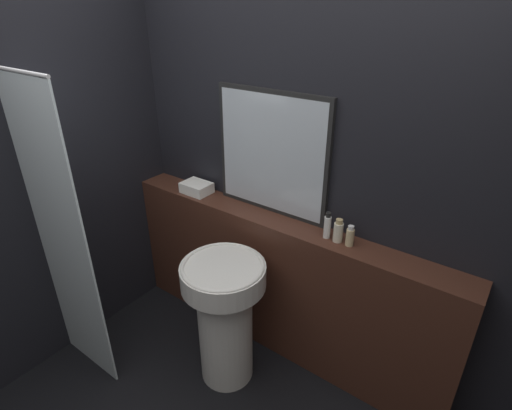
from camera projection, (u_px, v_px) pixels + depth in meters
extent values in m
cube|color=black|center=(293.00, 172.00, 2.41)|extent=(8.00, 0.06, 2.50)
cube|color=#422319|center=(277.00, 285.00, 2.66)|extent=(2.30, 0.21, 0.97)
cylinder|color=silver|center=(226.00, 331.00, 2.46)|extent=(0.33, 0.33, 0.71)
cylinder|color=silver|center=(223.00, 276.00, 2.27)|extent=(0.49, 0.49, 0.13)
torus|color=silver|center=(223.00, 266.00, 2.24)|extent=(0.48, 0.48, 0.02)
cube|color=black|center=(272.00, 154.00, 2.39)|extent=(0.77, 0.03, 0.76)
cube|color=#B2BCC6|center=(271.00, 154.00, 2.39)|extent=(0.72, 0.02, 0.71)
cube|color=white|center=(197.00, 188.00, 2.78)|extent=(0.20, 0.15, 0.07)
cylinder|color=white|center=(327.00, 227.00, 2.24)|extent=(0.04, 0.04, 0.13)
cylinder|color=black|center=(328.00, 215.00, 2.20)|extent=(0.03, 0.03, 0.03)
cylinder|color=beige|center=(338.00, 232.00, 2.21)|extent=(0.05, 0.05, 0.11)
cylinder|color=tan|center=(339.00, 221.00, 2.17)|extent=(0.04, 0.04, 0.02)
cylinder|color=#C6B284|center=(350.00, 237.00, 2.17)|extent=(0.04, 0.04, 0.10)
cylinder|color=silver|center=(351.00, 228.00, 2.14)|extent=(0.03, 0.03, 0.02)
cube|color=silver|center=(63.00, 243.00, 2.28)|extent=(0.53, 0.01, 1.87)
cylinder|color=silver|center=(18.00, 71.00, 1.85)|extent=(0.53, 0.02, 0.02)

